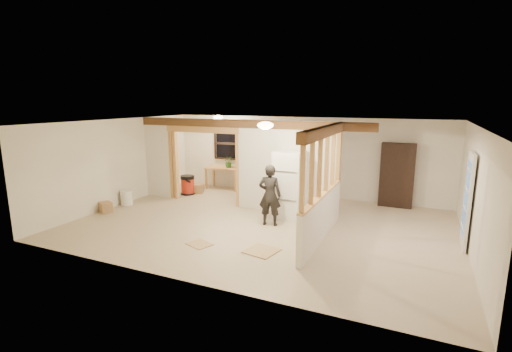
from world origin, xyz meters
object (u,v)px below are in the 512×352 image
at_px(bookshelf, 397,175).
at_px(refrigerator, 289,185).
at_px(work_table, 224,178).
at_px(shop_vac, 188,185).
at_px(woman, 270,195).

bearing_deg(bookshelf, refrigerator, -137.72).
bearing_deg(refrigerator, work_table, 145.79).
bearing_deg(work_table, shop_vac, -129.55).
xyz_separation_m(woman, work_table, (-2.86, 2.86, -0.37)).
relative_size(refrigerator, bookshelf, 0.95).
bearing_deg(shop_vac, work_table, 57.79).
xyz_separation_m(work_table, bookshelf, (5.56, 0.13, 0.53)).
bearing_deg(woman, bookshelf, -141.16).
height_order(refrigerator, work_table, refrigerator).
distance_m(work_table, bookshelf, 5.58).
relative_size(refrigerator, work_table, 1.43).
height_order(woman, work_table, woman).
bearing_deg(woman, shop_vac, -34.74).
distance_m(refrigerator, bookshelf, 3.33).
distance_m(refrigerator, work_table, 3.78).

